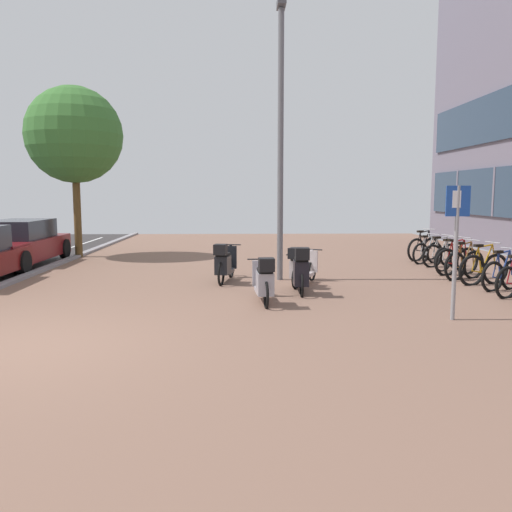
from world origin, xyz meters
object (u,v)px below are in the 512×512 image
scooter_extra (300,272)px  scooter_mid (264,281)px  bicycle_rack_07 (450,258)px  bicycle_rack_10 (424,249)px  scooter_far (225,264)px  bicycle_rack_09 (428,253)px  street_tree (74,135)px  scooter_near (302,267)px  parked_car_far (18,244)px  bicycle_rack_06 (457,261)px  bicycle_rack_04 (484,269)px  bicycle_rack_05 (464,265)px  lamp_post (281,130)px  bicycle_rack_03 (502,275)px  parking_sign (456,237)px  bicycle_rack_08 (441,255)px

scooter_extra → scooter_mid: bearing=-128.9°
bicycle_rack_07 → bicycle_rack_10: size_ratio=0.93×
scooter_mid → scooter_far: 2.58m
bicycle_rack_10 → scooter_far: (-6.17, -3.90, 0.09)m
scooter_far → bicycle_rack_09: bearing=27.7°
bicycle_rack_10 → street_tree: street_tree is taller
scooter_near → parked_car_far: (-7.96, 3.66, 0.19)m
bicycle_rack_07 → scooter_mid: size_ratio=0.70×
street_tree → parked_car_far: bearing=-121.2°
bicycle_rack_07 → scooter_extra: (-4.49, -3.14, 0.13)m
bicycle_rack_06 → scooter_near: 4.48m
bicycle_rack_04 → bicycle_rack_05: bicycle_rack_04 is taller
lamp_post → bicycle_rack_09: bearing=31.3°
bicycle_rack_03 → parking_sign: parking_sign is taller
scooter_mid → scooter_extra: 1.30m
bicycle_rack_10 → scooter_mid: (-5.34, -6.34, 0.08)m
bicycle_rack_10 → scooter_near: size_ratio=0.81×
bicycle_rack_09 → scooter_near: (-4.25, -3.67, 0.10)m
bicycle_rack_10 → scooter_far: size_ratio=0.74×
bicycle_rack_03 → lamp_post: 5.98m
bicycle_rack_04 → street_tree: street_tree is taller
scooter_far → parking_sign: 5.58m
lamp_post → bicycle_rack_06: bearing=8.1°
bicycle_rack_07 → scooter_far: 6.37m
scooter_near → parking_sign: parking_sign is taller
scooter_mid → lamp_post: 4.24m
bicycle_rack_05 → bicycle_rack_03: bearing=-81.7°
parking_sign → lamp_post: (-2.60, 4.15, 2.21)m
scooter_near → street_tree: (-6.79, 5.59, 3.55)m
bicycle_rack_06 → parked_car_far: (-12.19, 2.18, 0.26)m
bicycle_rack_09 → scooter_far: (-6.03, -3.17, 0.12)m
street_tree → scooter_mid: bearing=-52.2°
bicycle_rack_05 → bicycle_rack_06: 0.74m
bicycle_rack_04 → bicycle_rack_10: size_ratio=1.08×
bicycle_rack_05 → bicycle_rack_07: (0.24, 1.46, -0.02)m
bicycle_rack_03 → scooter_extra: 4.47m
bicycle_rack_06 → bicycle_rack_08: size_ratio=1.08×
bicycle_rack_03 → scooter_near: size_ratio=0.77×
bicycle_rack_05 → street_tree: (-10.91, 4.84, 3.62)m
bicycle_rack_08 → parked_car_far: size_ratio=0.28×
bicycle_rack_03 → bicycle_rack_10: size_ratio=0.95×
scooter_far → parked_car_far: 6.94m
bicycle_rack_08 → scooter_extra: size_ratio=0.74×
scooter_far → street_tree: bearing=134.5°
bicycle_rack_03 → bicycle_rack_10: bicycle_rack_10 is taller
parked_car_far → bicycle_rack_08: bearing=-3.4°
parked_car_far → bicycle_rack_06: bearing=-10.1°
bicycle_rack_10 → bicycle_rack_05: bearing=-94.2°
bicycle_rack_04 → bicycle_rack_07: size_ratio=1.17×
bicycle_rack_07 → scooter_far: (-6.14, -1.71, 0.11)m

